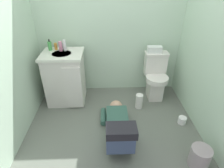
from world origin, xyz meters
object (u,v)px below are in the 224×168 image
at_px(bottle_white, 65,45).
at_px(toilet_paper_roll, 182,120).
at_px(person_plumber, 118,127).
at_px(trash_can, 200,157).
at_px(bottle_amber, 56,46).
at_px(vanity_cabinet, 66,77).
at_px(paper_towel_roll, 139,101).
at_px(tissue_box, 154,49).
at_px(soap_dispenser, 50,46).
at_px(toilet, 155,77).
at_px(bottle_pink, 60,46).
at_px(faucet, 63,46).

bearing_deg(bottle_white, toilet_paper_roll, -23.91).
xyz_separation_m(person_plumber, trash_can, (0.85, -0.43, -0.06)).
bearing_deg(bottle_amber, trash_can, -39.63).
bearing_deg(vanity_cabinet, paper_towel_roll, -12.97).
bearing_deg(bottle_white, person_plumber, -52.49).
bearing_deg(person_plumber, paper_towel_roll, 58.84).
distance_m(tissue_box, soap_dispenser, 1.58).
bearing_deg(soap_dispenser, person_plumber, -45.87).
relative_size(bottle_white, toilet_paper_roll, 1.50).
bearing_deg(toilet, bottle_white, 178.54).
relative_size(toilet, vanity_cabinet, 0.91).
height_order(paper_towel_roll, toilet_paper_roll, paper_towel_roll).
height_order(toilet, bottle_pink, bottle_pink).
distance_m(faucet, soap_dispenser, 0.19).
bearing_deg(soap_dispenser, bottle_amber, 13.72).
height_order(faucet, toilet_paper_roll, faucet).
distance_m(faucet, tissue_box, 1.39).
relative_size(trash_can, paper_towel_roll, 1.01).
height_order(trash_can, paper_towel_roll, trash_can).
bearing_deg(paper_towel_roll, bottle_amber, 161.94).
height_order(bottle_pink, trash_can, bottle_pink).
bearing_deg(trash_can, vanity_cabinet, 141.47).
relative_size(paper_towel_roll, toilet_paper_roll, 2.14).
bearing_deg(vanity_cabinet, bottle_amber, 127.87).
relative_size(toilet, bottle_pink, 5.29).
xyz_separation_m(toilet, faucet, (-1.44, 0.09, 0.50)).
relative_size(vanity_cabinet, paper_towel_roll, 3.48).
bearing_deg(toilet, vanity_cabinet, -177.67).
xyz_separation_m(person_plumber, bottle_white, (-0.74, 0.96, 0.73)).
relative_size(vanity_cabinet, soap_dispenser, 4.94).
bearing_deg(person_plumber, bottle_white, 127.51).
relative_size(bottle_pink, trash_can, 0.59).
bearing_deg(trash_can, person_plumber, 153.48).
xyz_separation_m(soap_dispenser, bottle_white, (0.23, -0.03, 0.01)).
bearing_deg(vanity_cabinet, faucet, 91.31).
bearing_deg(bottle_pink, bottle_white, 6.77).
bearing_deg(toilet, soap_dispenser, 177.62).
distance_m(vanity_cabinet, person_plumber, 1.18).
relative_size(faucet, trash_can, 0.42).
distance_m(faucet, toilet_paper_roll, 2.03).
height_order(vanity_cabinet, faucet, faucet).
relative_size(tissue_box, bottle_white, 1.34).
height_order(person_plumber, paper_towel_roll, person_plumber).
height_order(bottle_pink, paper_towel_roll, bottle_pink).
bearing_deg(bottle_pink, toilet, -1.12).
relative_size(bottle_amber, toilet_paper_roll, 0.91).
bearing_deg(tissue_box, vanity_cabinet, -173.88).
relative_size(toilet, soap_dispenser, 4.52).
bearing_deg(bottle_pink, bottle_amber, 145.31).
bearing_deg(tissue_box, bottle_pink, -177.50).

